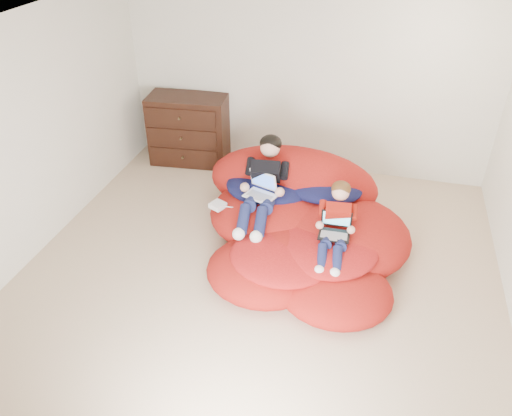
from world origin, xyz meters
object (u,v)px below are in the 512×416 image
(older_boy, at_px, (264,180))
(beanbag_pile, at_px, (300,223))
(younger_boy, at_px, (336,221))
(dresser, at_px, (189,130))
(laptop_white, at_px, (262,189))
(laptop_black, at_px, (335,228))

(older_boy, bearing_deg, beanbag_pile, -14.05)
(younger_boy, bearing_deg, dresser, 140.83)
(older_boy, xyz_separation_m, laptop_white, (0.00, -0.10, -0.06))
(laptop_white, relative_size, laptop_black, 1.22)
(younger_boy, relative_size, laptop_black, 2.83)
(younger_boy, relative_size, laptop_white, 2.32)
(laptop_black, bearing_deg, younger_boy, 90.00)
(older_boy, bearing_deg, dresser, 135.51)
(dresser, distance_m, laptop_white, 2.15)
(dresser, bearing_deg, younger_boy, -39.17)
(older_boy, height_order, laptop_white, older_boy)
(older_boy, bearing_deg, laptop_black, -30.23)
(dresser, distance_m, beanbag_pile, 2.51)
(laptop_white, bearing_deg, beanbag_pile, -2.21)
(beanbag_pile, relative_size, younger_boy, 2.76)
(dresser, distance_m, younger_boy, 3.06)
(older_boy, xyz_separation_m, younger_boy, (0.88, -0.47, -0.09))
(beanbag_pile, xyz_separation_m, laptop_white, (-0.46, 0.02, 0.37))
(dresser, relative_size, older_boy, 0.96)
(older_boy, distance_m, younger_boy, 1.01)
(beanbag_pile, relative_size, older_boy, 2.09)
(older_boy, height_order, younger_boy, older_boy)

